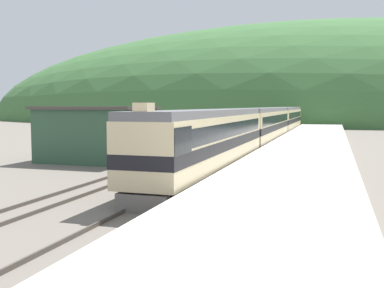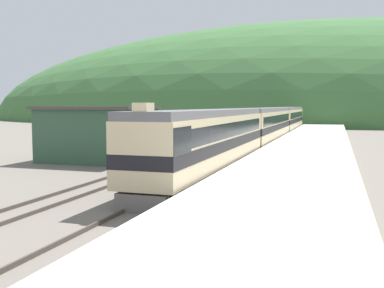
% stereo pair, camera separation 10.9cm
% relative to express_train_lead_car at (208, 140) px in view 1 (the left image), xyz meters
% --- Properties ---
extents(track_main, '(1.52, 180.00, 0.16)m').
position_rel_express_train_lead_car_xyz_m(track_main, '(0.00, 43.42, -2.17)').
color(track_main, '#4C443D').
rests_on(track_main, ground).
extents(track_siding, '(1.52, 180.00, 0.16)m').
position_rel_express_train_lead_car_xyz_m(track_siding, '(-4.74, 43.42, -2.17)').
color(track_siding, '#4C443D').
rests_on(track_siding, ground).
extents(platform, '(7.00, 140.00, 0.94)m').
position_rel_express_train_lead_car_xyz_m(platform, '(5.15, 23.42, -1.79)').
color(platform, '#BCB5A5').
rests_on(platform, ground).
extents(distant_hills, '(202.71, 91.22, 54.35)m').
position_rel_express_train_lead_car_xyz_m(distant_hills, '(0.00, 105.26, -2.25)').
color(distant_hills, '#3D6B38').
rests_on(distant_hills, ground).
extents(station_shed, '(8.38, 6.21, 4.31)m').
position_rel_express_train_lead_car_xyz_m(station_shed, '(-10.37, 4.75, -0.08)').
color(station_shed, '#385B42').
rests_on(station_shed, ground).
extents(express_train_lead_car, '(2.94, 20.76, 4.47)m').
position_rel_express_train_lead_car_xyz_m(express_train_lead_car, '(0.00, 0.00, 0.00)').
color(express_train_lead_car, black).
rests_on(express_train_lead_car, ground).
extents(carriage_second, '(2.93, 22.57, 4.11)m').
position_rel_express_train_lead_car_xyz_m(carriage_second, '(0.00, 22.78, -0.01)').
color(carriage_second, black).
rests_on(carriage_second, ground).
extents(carriage_third, '(2.93, 22.57, 4.11)m').
position_rel_express_train_lead_car_xyz_m(carriage_third, '(0.00, 46.22, -0.01)').
color(carriage_third, black).
rests_on(carriage_third, ground).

